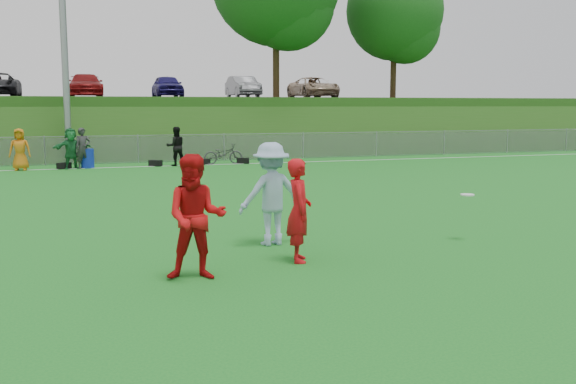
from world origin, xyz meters
name	(u,v)px	position (x,y,z in m)	size (l,w,h in m)	color
ground	(251,266)	(0.00, 0.00, 0.00)	(120.00, 120.00, 0.00)	#166A1F
sideline_far	(143,167)	(0.00, 18.00, 0.01)	(60.00, 0.10, 0.01)	white
fence	(138,149)	(0.00, 20.00, 0.65)	(58.00, 0.06, 1.30)	gray
light_pole	(63,12)	(-3.00, 20.80, 6.71)	(1.20, 0.40, 12.15)	gray
berm	(121,123)	(0.00, 31.00, 1.50)	(120.00, 18.00, 3.00)	#275A19
parking_lot	(118,98)	(0.00, 33.00, 3.05)	(120.00, 12.00, 0.10)	black
tree_green_far	(397,16)	(16.16, 25.92, 7.96)	(5.88, 5.88, 8.19)	black
car_row	(99,86)	(-1.17, 32.00, 3.82)	(32.04, 5.18, 1.44)	silver
spectator_row	(71,148)	(-2.87, 18.00, 0.85)	(8.89, 0.94, 1.69)	red
gear_bags	(169,163)	(1.11, 18.10, 0.13)	(8.25, 0.58, 0.26)	black
player_red_left	(299,210)	(0.85, 0.07, 0.87)	(0.64, 0.42, 1.74)	red
player_red_center	(196,217)	(-0.98, -0.51, 0.95)	(0.92, 0.72, 1.90)	red
player_blue	(271,194)	(0.78, 1.47, 0.97)	(1.25, 0.72, 1.94)	#99B5D4
frisbee	(467,195)	(4.53, 0.67, 0.89)	(0.27, 0.27, 0.02)	white
recycling_bin	(87,158)	(-2.25, 18.19, 0.40)	(0.54, 0.54, 0.81)	#0F27A8
bicycle	(223,154)	(3.54, 18.08, 0.46)	(0.61, 1.75, 0.92)	#323134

